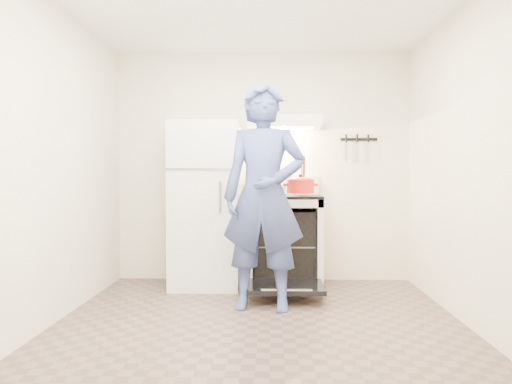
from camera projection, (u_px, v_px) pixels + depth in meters
floor at (258, 329)px, 3.75m from camera, size 3.60×3.60×0.00m
back_wall at (263, 167)px, 5.50m from camera, size 3.20×0.02×2.50m
refrigerator at (207, 205)px, 5.19m from camera, size 0.70×0.70×1.70m
stove_body at (284, 242)px, 5.20m from camera, size 0.76×0.65×0.92m
cooktop at (284, 197)px, 5.18m from camera, size 0.76×0.65×0.03m
backsplash at (284, 185)px, 5.46m from camera, size 0.76×0.07×0.20m
oven_door at (286, 287)px, 4.62m from camera, size 0.70×0.54×0.04m
oven_rack at (284, 244)px, 5.20m from camera, size 0.60×0.52×0.01m
range_hood at (284, 123)px, 5.23m from camera, size 0.76×0.50×0.12m
knife_strip at (359, 139)px, 5.45m from camera, size 0.40×0.02×0.03m
pizza_stone at (280, 244)px, 5.11m from camera, size 0.29×0.29×0.02m
tea_kettle at (258, 182)px, 5.34m from camera, size 0.22×0.18×0.26m
utensil_jar at (303, 187)px, 4.97m from camera, size 0.09×0.09×0.13m
person at (264, 197)px, 4.29m from camera, size 0.76×0.54×1.95m
dutch_oven at (300, 187)px, 4.53m from camera, size 0.32×0.25×0.22m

